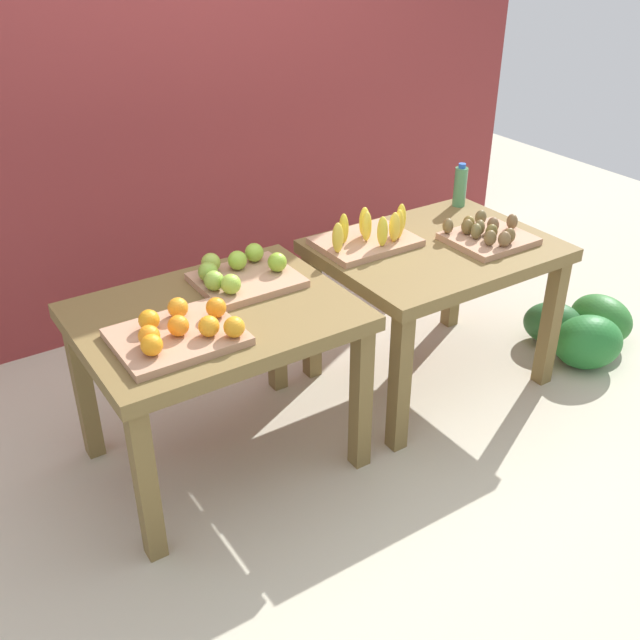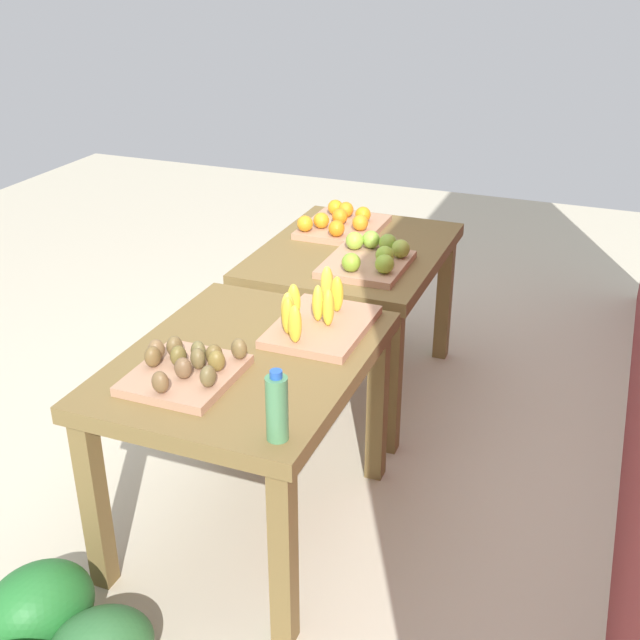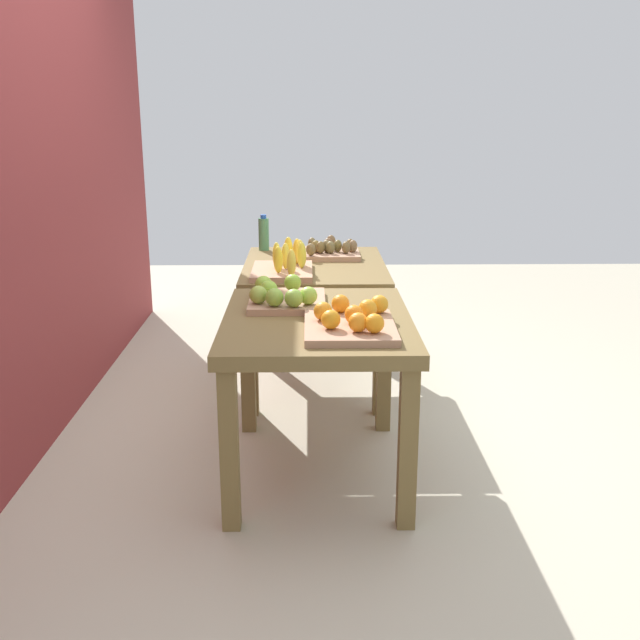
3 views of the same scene
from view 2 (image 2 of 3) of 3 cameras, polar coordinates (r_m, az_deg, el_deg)
ground_plane at (r=3.56m, az=-0.84°, el=-8.84°), size 8.00×8.00×0.00m
display_table_left at (r=3.72m, az=2.38°, el=3.67°), size 1.04×0.80×0.73m
display_table_right at (r=2.80m, az=-5.30°, el=-4.40°), size 1.04×0.80×0.73m
orange_bin at (r=3.89m, az=1.52°, el=6.92°), size 0.45×0.37×0.11m
apple_bin at (r=3.46m, az=3.65°, el=4.45°), size 0.42×0.35×0.11m
banana_crate at (r=2.88m, az=-0.18°, el=0.10°), size 0.44×0.32×0.17m
kiwi_bin at (r=2.61m, az=-9.47°, el=-3.42°), size 0.36×0.32×0.10m
water_bottle at (r=2.25m, az=-3.09°, el=-6.25°), size 0.06×0.06×0.22m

